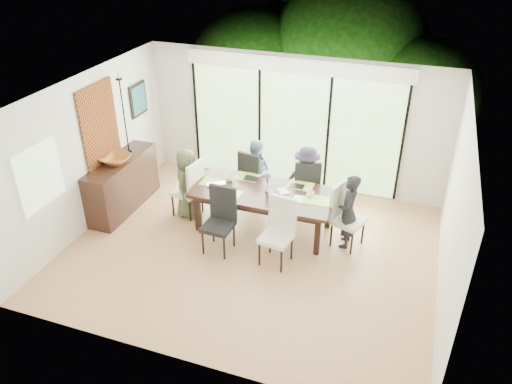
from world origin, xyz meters
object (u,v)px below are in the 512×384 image
(person_right_end, at_px, (348,212))
(sideboard, at_px, (123,184))
(chair_near_left, at_px, (218,222))
(person_left_end, at_px, (187,183))
(person_far_right, at_px, (306,180))
(person_far_left, at_px, (255,172))
(vase, at_px, (267,187))
(chair_far_right, at_px, (306,184))
(chair_near_right, at_px, (276,233))
(table_top, at_px, (264,193))
(chair_far_left, at_px, (256,176))
(cup_c, at_px, (310,194))
(chair_left_end, at_px, (186,187))
(laptop, at_px, (216,185))
(bowl, at_px, (115,159))
(chair_right_end, at_px, (349,217))
(cup_a, at_px, (229,178))
(cup_b, at_px, (270,193))

(person_right_end, xyz_separation_m, sideboard, (-4.22, -0.19, -0.16))
(chair_near_left, distance_m, person_right_end, 2.16)
(chair_near_left, relative_size, sideboard, 0.63)
(person_left_end, xyz_separation_m, person_far_right, (2.03, 0.83, 0.00))
(person_far_left, height_order, vase, person_far_left)
(chair_far_right, height_order, sideboard, chair_far_right)
(chair_near_right, height_order, vase, chair_near_right)
(chair_near_left, bearing_deg, table_top, 62.57)
(chair_far_left, height_order, cup_c, chair_far_left)
(person_far_right, relative_size, cup_c, 10.40)
(chair_left_end, distance_m, laptop, 0.69)
(person_far_left, bearing_deg, table_top, 119.01)
(sideboard, bearing_deg, bowl, -90.00)
(bowl, bearing_deg, chair_right_end, 3.93)
(person_left_end, xyz_separation_m, laptop, (0.63, -0.10, 0.12))
(chair_near_right, bearing_deg, chair_left_end, 165.14)
(chair_far_right, height_order, person_right_end, person_right_end)
(chair_far_left, distance_m, person_right_end, 2.11)
(person_left_end, distance_m, person_far_left, 1.32)
(table_top, distance_m, person_left_end, 1.48)
(chair_left_end, height_order, cup_a, chair_left_end)
(chair_far_right, distance_m, vase, 0.98)
(person_left_end, relative_size, vase, 10.75)
(table_top, height_order, bowl, bowl)
(person_far_left, xyz_separation_m, sideboard, (-2.29, -1.02, -0.16))
(person_left_end, bearing_deg, sideboard, 98.09)
(cup_c, height_order, sideboard, sideboard)
(chair_left_end, height_order, laptop, chair_left_end)
(chair_left_end, bearing_deg, laptop, 91.20)
(chair_near_left, height_order, person_left_end, person_left_end)
(chair_far_left, xyz_separation_m, vase, (0.50, -0.80, 0.27))
(table_top, xyz_separation_m, chair_far_right, (0.55, 0.85, -0.17))
(person_left_end, xyz_separation_m, cup_a, (0.78, 0.15, 0.16))
(person_far_right, relative_size, cup_b, 12.90)
(table_top, distance_m, laptop, 0.86)
(person_left_end, distance_m, person_right_end, 2.96)
(cup_c, bearing_deg, sideboard, -175.30)
(table_top, distance_m, bowl, 2.78)
(person_right_end, bearing_deg, chair_far_left, -116.18)
(chair_near_left, bearing_deg, vase, 61.58)
(cup_c, distance_m, sideboard, 3.57)
(chair_right_end, bearing_deg, cup_c, 100.54)
(chair_left_end, bearing_deg, person_far_right, 121.99)
(chair_right_end, height_order, chair_far_left, same)
(chair_near_left, relative_size, bowl, 2.12)
(chair_left_end, relative_size, person_left_end, 0.85)
(chair_left_end, bearing_deg, cup_c, 102.43)
(person_left_end, xyz_separation_m, sideboard, (-1.26, -0.19, -0.16))
(table_top, xyz_separation_m, chair_near_left, (-0.50, -0.87, -0.17))
(person_left_end, height_order, cup_c, person_left_end)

